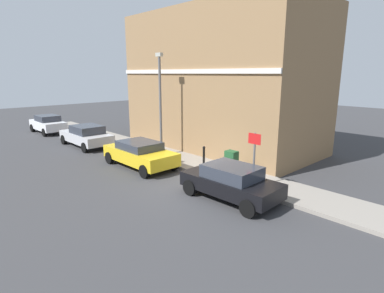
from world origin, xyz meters
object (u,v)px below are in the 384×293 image
at_px(car_black, 231,182).
at_px(car_white, 48,124).
at_px(car_silver, 86,135).
at_px(bollard_near_cabinet, 204,155).
at_px(street_sign, 254,152).
at_px(lamppost, 160,100).
at_px(car_yellow, 140,153).
at_px(utility_cabinet, 231,164).

xyz_separation_m(car_black, car_white, (-0.21, 19.17, 0.03)).
distance_m(car_silver, bollard_near_cabinet, 9.17).
bearing_deg(car_white, street_sign, -175.79).
bearing_deg(street_sign, car_silver, 96.79).
bearing_deg(car_black, lamppost, -17.40).
bearing_deg(car_yellow, car_white, 0.43).
bearing_deg(car_yellow, car_black, -178.99).
distance_m(car_black, car_yellow, 6.01).
distance_m(bollard_near_cabinet, lamppost, 4.22).
height_order(car_yellow, car_silver, car_silver).
bearing_deg(bollard_near_cabinet, car_yellow, 130.73).
bearing_deg(car_yellow, car_silver, -0.51).
bearing_deg(car_silver, lamppost, -161.00).
bearing_deg(utility_cabinet, car_white, 97.05).
xyz_separation_m(car_yellow, car_silver, (0.06, 6.40, 0.01)).
bearing_deg(utility_cabinet, lamppost, 90.57).
height_order(car_white, lamppost, lamppost).
bearing_deg(bollard_near_cabinet, street_sign, -100.33).
xyz_separation_m(car_yellow, bollard_near_cabinet, (2.17, -2.52, -0.02)).
xyz_separation_m(car_yellow, lamppost, (2.02, 0.80, 2.58)).
height_order(car_silver, car_white, car_white).
height_order(car_silver, utility_cabinet, car_silver).
height_order(car_yellow, car_white, car_white).
height_order(car_black, utility_cabinet, car_black).
height_order(car_black, bollard_near_cabinet, car_black).
relative_size(car_silver, bollard_near_cabinet, 4.21).
bearing_deg(lamppost, street_sign, -94.07).
bearing_deg(car_white, bollard_near_cabinet, -172.41).
height_order(car_white, street_sign, street_sign).
xyz_separation_m(car_black, bollard_near_cabinet, (2.07, 3.48, -0.02)).
bearing_deg(car_silver, bollard_near_cabinet, -166.99).
xyz_separation_m(car_yellow, utility_cabinet, (2.07, -4.41, -0.05)).
bearing_deg(car_white, utility_cabinet, -173.61).
relative_size(car_yellow, lamppost, 0.76).
distance_m(car_black, lamppost, 7.53).
bearing_deg(car_silver, street_sign, -173.55).
distance_m(utility_cabinet, bollard_near_cabinet, 1.88).
distance_m(car_yellow, car_white, 13.16).
relative_size(street_sign, lamppost, 0.40).
xyz_separation_m(bollard_near_cabinet, street_sign, (-0.64, -3.50, 0.96)).
bearing_deg(utility_cabinet, car_black, -140.80).
distance_m(car_black, car_white, 19.17).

